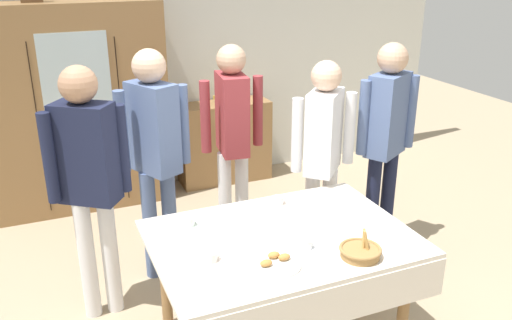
# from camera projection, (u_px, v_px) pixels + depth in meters

# --- Properties ---
(ground_plane) EXTENTS (12.00, 12.00, 0.00)m
(ground_plane) POSITION_uv_depth(u_px,v_px,m) (267.00, 319.00, 3.72)
(ground_plane) COLOR tan
(ground_plane) RESTS_ON ground
(back_wall) EXTENTS (6.40, 0.10, 2.70)m
(back_wall) POSITION_uv_depth(u_px,v_px,m) (163.00, 57.00, 5.51)
(back_wall) COLOR silver
(back_wall) RESTS_ON ground
(dining_table) EXTENTS (1.56, 1.10, 0.75)m
(dining_table) POSITION_uv_depth(u_px,v_px,m) (284.00, 253.00, 3.28)
(dining_table) COLOR olive
(dining_table) RESTS_ON ground
(wall_cabinet) EXTENTS (1.64, 0.46, 1.94)m
(wall_cabinet) POSITION_uv_depth(u_px,v_px,m) (78.00, 109.00, 5.07)
(wall_cabinet) COLOR olive
(wall_cabinet) RESTS_ON ground
(bookshelf_low) EXTENTS (0.98, 0.35, 0.87)m
(bookshelf_low) POSITION_uv_depth(u_px,v_px,m) (224.00, 142.00, 5.83)
(bookshelf_low) COLOR olive
(bookshelf_low) RESTS_ON ground
(book_stack) EXTENTS (0.17, 0.19, 0.07)m
(book_stack) POSITION_uv_depth(u_px,v_px,m) (223.00, 99.00, 5.66)
(book_stack) COLOR #2D5184
(book_stack) RESTS_ON bookshelf_low
(tea_cup_near_left) EXTENTS (0.13, 0.13, 0.06)m
(tea_cup_near_left) POSITION_uv_depth(u_px,v_px,m) (189.00, 223.00, 3.38)
(tea_cup_near_left) COLOR silver
(tea_cup_near_left) RESTS_ON dining_table
(tea_cup_front_edge) EXTENTS (0.13, 0.13, 0.06)m
(tea_cup_front_edge) POSITION_uv_depth(u_px,v_px,m) (278.00, 201.00, 3.66)
(tea_cup_front_edge) COLOR white
(tea_cup_front_edge) RESTS_ON dining_table
(tea_cup_mid_left) EXTENTS (0.13, 0.13, 0.06)m
(tea_cup_mid_left) POSITION_uv_depth(u_px,v_px,m) (211.00, 258.00, 3.00)
(tea_cup_mid_left) COLOR white
(tea_cup_mid_left) RESTS_ON dining_table
(tea_cup_near_right) EXTENTS (0.13, 0.13, 0.06)m
(tea_cup_near_right) POSITION_uv_depth(u_px,v_px,m) (306.00, 245.00, 3.13)
(tea_cup_near_right) COLOR white
(tea_cup_near_right) RESTS_ON dining_table
(bread_basket) EXTENTS (0.24, 0.24, 0.16)m
(bread_basket) POSITION_uv_depth(u_px,v_px,m) (360.00, 251.00, 3.05)
(bread_basket) COLOR #9E7542
(bread_basket) RESTS_ON dining_table
(pastry_plate) EXTENTS (0.28, 0.28, 0.05)m
(pastry_plate) POSITION_uv_depth(u_px,v_px,m) (276.00, 263.00, 2.98)
(pastry_plate) COLOR white
(pastry_plate) RESTS_ON dining_table
(spoon_mid_right) EXTENTS (0.12, 0.02, 0.01)m
(spoon_mid_right) POSITION_uv_depth(u_px,v_px,m) (323.00, 208.00, 3.62)
(spoon_mid_right) COLOR silver
(spoon_mid_right) RESTS_ON dining_table
(spoon_far_left) EXTENTS (0.12, 0.02, 0.01)m
(spoon_far_left) POSITION_uv_depth(u_px,v_px,m) (314.00, 225.00, 3.40)
(spoon_far_left) COLOR silver
(spoon_far_left) RESTS_ON dining_table
(spoon_near_right) EXTENTS (0.12, 0.02, 0.01)m
(spoon_near_right) POSITION_uv_depth(u_px,v_px,m) (237.00, 281.00, 2.83)
(spoon_near_right) COLOR silver
(spoon_near_right) RESTS_ON dining_table
(person_beside_shelf) EXTENTS (0.52, 0.37, 1.73)m
(person_beside_shelf) POSITION_uv_depth(u_px,v_px,m) (88.00, 171.00, 3.42)
(person_beside_shelf) COLOR silver
(person_beside_shelf) RESTS_ON ground
(person_behind_table_left) EXTENTS (0.52, 0.40, 1.64)m
(person_behind_table_left) POSITION_uv_depth(u_px,v_px,m) (323.00, 147.00, 4.02)
(person_behind_table_left) COLOR silver
(person_behind_table_left) RESTS_ON ground
(person_behind_table_right) EXTENTS (0.52, 0.41, 1.75)m
(person_behind_table_right) POSITION_uv_depth(u_px,v_px,m) (154.00, 144.00, 3.87)
(person_behind_table_right) COLOR slate
(person_behind_table_right) RESTS_ON ground
(person_near_right_end) EXTENTS (0.52, 0.35, 1.73)m
(person_near_right_end) POSITION_uv_depth(u_px,v_px,m) (386.00, 129.00, 4.23)
(person_near_right_end) COLOR #191E38
(person_near_right_end) RESTS_ON ground
(person_by_cabinet) EXTENTS (0.52, 0.38, 1.70)m
(person_by_cabinet) POSITION_uv_depth(u_px,v_px,m) (232.00, 128.00, 4.31)
(person_by_cabinet) COLOR silver
(person_by_cabinet) RESTS_ON ground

